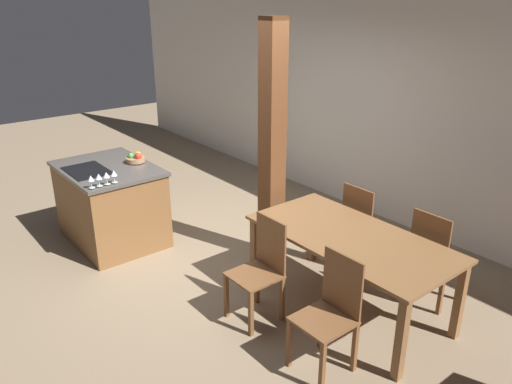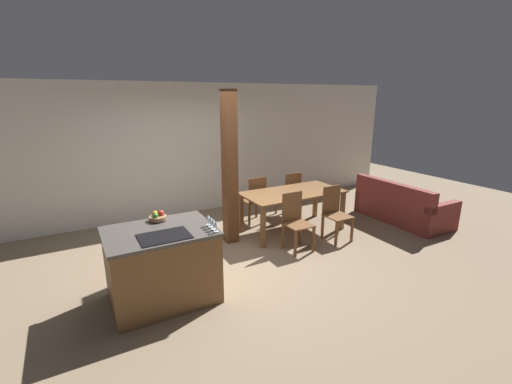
{
  "view_description": "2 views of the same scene",
  "coord_description": "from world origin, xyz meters",
  "px_view_note": "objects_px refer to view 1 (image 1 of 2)",
  "views": [
    {
      "loc": [
        4.08,
        -2.6,
        2.73
      ],
      "look_at": [
        0.6,
        0.2,
        0.95
      ],
      "focal_mm": 35.0,
      "sensor_mm": 36.0,
      "label": 1
    },
    {
      "loc": [
        -1.96,
        -4.4,
        2.43
      ],
      "look_at": [
        0.6,
        0.2,
        0.95
      ],
      "focal_mm": 24.0,
      "sensor_mm": 36.0,
      "label": 2
    }
  ],
  "objects_px": {
    "wine_glass_middle": "(99,177)",
    "kitchen_island": "(111,204)",
    "wine_glass_near": "(91,179)",
    "wine_glass_end": "(114,174)",
    "dining_chair_far_left": "(363,225)",
    "wine_glass_far": "(106,175)",
    "dining_chair_near_right": "(331,312)",
    "dining_table": "(351,245)",
    "timber_post": "(272,146)",
    "dining_chair_near_left": "(261,268)",
    "fruit_bowl": "(136,158)",
    "dining_chair_far_right": "(434,256)"
  },
  "relations": [
    {
      "from": "fruit_bowl",
      "to": "wine_glass_near",
      "type": "distance_m",
      "value": 0.88
    },
    {
      "from": "dining_table",
      "to": "kitchen_island",
      "type": "bearing_deg",
      "value": -157.92
    },
    {
      "from": "wine_glass_near",
      "to": "dining_chair_far_left",
      "type": "relative_size",
      "value": 0.14
    },
    {
      "from": "wine_glass_far",
      "to": "timber_post",
      "type": "xyz_separation_m",
      "value": [
        0.92,
        1.42,
        0.25
      ]
    },
    {
      "from": "dining_chair_near_left",
      "to": "dining_table",
      "type": "bearing_deg",
      "value": 58.76
    },
    {
      "from": "fruit_bowl",
      "to": "dining_chair_far_left",
      "type": "distance_m",
      "value": 2.67
    },
    {
      "from": "fruit_bowl",
      "to": "wine_glass_near",
      "type": "height_order",
      "value": "wine_glass_near"
    },
    {
      "from": "dining_chair_far_right",
      "to": "timber_post",
      "type": "distance_m",
      "value": 1.89
    },
    {
      "from": "dining_table",
      "to": "timber_post",
      "type": "xyz_separation_m",
      "value": [
        -1.21,
        0.11,
        0.62
      ]
    },
    {
      "from": "dining_chair_near_left",
      "to": "timber_post",
      "type": "relative_size",
      "value": 0.37
    },
    {
      "from": "wine_glass_middle",
      "to": "kitchen_island",
      "type": "bearing_deg",
      "value": 150.66
    },
    {
      "from": "kitchen_island",
      "to": "wine_glass_middle",
      "type": "height_order",
      "value": "wine_glass_middle"
    },
    {
      "from": "wine_glass_near",
      "to": "wine_glass_far",
      "type": "height_order",
      "value": "same"
    },
    {
      "from": "dining_chair_far_left",
      "to": "wine_glass_far",
      "type": "bearing_deg",
      "value": 49.62
    },
    {
      "from": "kitchen_island",
      "to": "dining_chair_far_left",
      "type": "height_order",
      "value": "dining_chair_far_left"
    },
    {
      "from": "wine_glass_near",
      "to": "dining_chair_near_right",
      "type": "relative_size",
      "value": 0.14
    },
    {
      "from": "kitchen_island",
      "to": "fruit_bowl",
      "type": "distance_m",
      "value": 0.61
    },
    {
      "from": "dining_chair_near_left",
      "to": "dining_chair_far_right",
      "type": "relative_size",
      "value": 1.0
    },
    {
      "from": "wine_glass_end",
      "to": "dining_chair_far_left",
      "type": "relative_size",
      "value": 0.14
    },
    {
      "from": "wine_glass_middle",
      "to": "dining_table",
      "type": "distance_m",
      "value": 2.57
    },
    {
      "from": "fruit_bowl",
      "to": "dining_chair_near_left",
      "type": "relative_size",
      "value": 0.24
    },
    {
      "from": "kitchen_island",
      "to": "dining_chair_near_right",
      "type": "bearing_deg",
      "value": 7.36
    },
    {
      "from": "wine_glass_end",
      "to": "dining_chair_far_left",
      "type": "xyz_separation_m",
      "value": [
        1.71,
        1.92,
        -0.53
      ]
    },
    {
      "from": "wine_glass_middle",
      "to": "timber_post",
      "type": "bearing_deg",
      "value": 58.67
    },
    {
      "from": "dining_chair_near_left",
      "to": "timber_post",
      "type": "distance_m",
      "value": 1.36
    },
    {
      "from": "dining_chair_near_left",
      "to": "timber_post",
      "type": "xyz_separation_m",
      "value": [
        -0.79,
        0.79,
        0.78
      ]
    },
    {
      "from": "wine_glass_far",
      "to": "dining_chair_near_right",
      "type": "bearing_deg",
      "value": 13.96
    },
    {
      "from": "dining_chair_far_left",
      "to": "wine_glass_middle",
      "type": "bearing_deg",
      "value": 50.73
    },
    {
      "from": "kitchen_island",
      "to": "dining_chair_near_left",
      "type": "distance_m",
      "value": 2.3
    },
    {
      "from": "dining_chair_far_left",
      "to": "dining_chair_far_right",
      "type": "relative_size",
      "value": 1.0
    },
    {
      "from": "dining_table",
      "to": "dining_chair_far_left",
      "type": "distance_m",
      "value": 0.82
    },
    {
      "from": "dining_table",
      "to": "dining_chair_far_right",
      "type": "bearing_deg",
      "value": 58.76
    },
    {
      "from": "fruit_bowl",
      "to": "dining_chair_far_right",
      "type": "height_order",
      "value": "fruit_bowl"
    },
    {
      "from": "dining_chair_near_right",
      "to": "dining_chair_far_left",
      "type": "bearing_deg",
      "value": 121.24
    },
    {
      "from": "fruit_bowl",
      "to": "dining_chair_far_right",
      "type": "relative_size",
      "value": 0.24
    },
    {
      "from": "timber_post",
      "to": "wine_glass_middle",
      "type": "bearing_deg",
      "value": -121.33
    },
    {
      "from": "kitchen_island",
      "to": "dining_table",
      "type": "xyz_separation_m",
      "value": [
        2.68,
        1.09,
        0.2
      ]
    },
    {
      "from": "wine_glass_far",
      "to": "dining_chair_far_right",
      "type": "relative_size",
      "value": 0.14
    },
    {
      "from": "fruit_bowl",
      "to": "dining_chair_far_left",
      "type": "relative_size",
      "value": 0.24
    },
    {
      "from": "kitchen_island",
      "to": "fruit_bowl",
      "type": "bearing_deg",
      "value": 78.77
    },
    {
      "from": "kitchen_island",
      "to": "dining_chair_far_left",
      "type": "bearing_deg",
      "value": 38.1
    },
    {
      "from": "wine_glass_near",
      "to": "wine_glass_middle",
      "type": "height_order",
      "value": "same"
    },
    {
      "from": "wine_glass_middle",
      "to": "wine_glass_far",
      "type": "bearing_deg",
      "value": 90.0
    },
    {
      "from": "wine_glass_far",
      "to": "dining_table",
      "type": "relative_size",
      "value": 0.07
    },
    {
      "from": "fruit_bowl",
      "to": "dining_chair_far_left",
      "type": "xyz_separation_m",
      "value": [
        2.2,
        1.44,
        -0.47
      ]
    },
    {
      "from": "wine_glass_near",
      "to": "dining_chair_far_left",
      "type": "distance_m",
      "value": 2.81
    },
    {
      "from": "dining_table",
      "to": "wine_glass_middle",
      "type": "bearing_deg",
      "value": -146.6
    },
    {
      "from": "dining_chair_far_right",
      "to": "timber_post",
      "type": "bearing_deg",
      "value": 19.69
    },
    {
      "from": "wine_glass_far",
      "to": "dining_chair_near_right",
      "type": "distance_m",
      "value": 2.67
    },
    {
      "from": "wine_glass_middle",
      "to": "timber_post",
      "type": "height_order",
      "value": "timber_post"
    }
  ]
}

